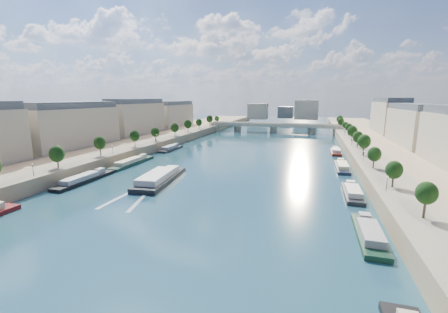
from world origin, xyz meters
The scene contains 17 objects.
ground centered at (0.00, 100.00, 0.00)m, with size 700.00×700.00×0.00m, color #0C2C36.
quay_left centered at (-72.00, 100.00, 2.50)m, with size 44.00×520.00×5.00m, color #9E8460.
quay_right centered at (72.00, 100.00, 2.50)m, with size 44.00×520.00×5.00m, color #9E8460.
pave_left centered at (-57.00, 100.00, 5.05)m, with size 14.00×520.00×0.10m, color gray.
pave_right centered at (57.00, 100.00, 5.05)m, with size 14.00×520.00×0.10m, color gray.
trees_left centered at (-55.00, 102.00, 10.48)m, with size 4.80×268.80×8.26m.
trees_right centered at (55.00, 110.00, 10.48)m, with size 4.80×268.80×8.26m.
lamps_left centered at (-52.50, 90.00, 7.78)m, with size 0.36×200.36×4.28m.
lamps_right centered at (52.50, 105.00, 7.78)m, with size 0.36×200.36×4.28m.
buildings_left centered at (-85.00, 112.00, 16.45)m, with size 16.00×226.00×23.20m.
buildings_right centered at (85.00, 112.00, 16.45)m, with size 16.00×226.00×23.20m.
skyline centered at (3.19, 319.52, 14.66)m, with size 79.00×42.00×22.00m.
bridge centered at (0.00, 219.57, 5.08)m, with size 112.00×12.00×8.15m.
tour_barge centered at (-19.47, 51.79, 1.27)m, with size 12.43×32.55×4.31m.
wake centered at (-19.47, 35.29, 0.02)m, with size 10.73×26.01×0.04m.
moored_barges_left centered at (-45.50, 44.10, 0.84)m, with size 5.00×155.99×3.60m.
moored_barges_right centered at (45.50, 54.12, 0.84)m, with size 5.00×163.04×3.60m.
Camera 1 is at (32.40, -41.81, 29.93)m, focal length 24.00 mm.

